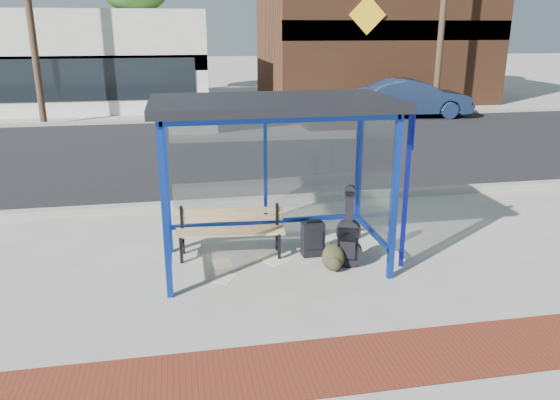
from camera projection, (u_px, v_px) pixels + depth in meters
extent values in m
plane|color=#B2ADA0|center=(274.00, 264.00, 8.04)|extent=(120.00, 120.00, 0.00)
cube|color=maroon|center=(318.00, 366.00, 5.60)|extent=(60.00, 1.00, 0.01)
cube|color=gray|center=(248.00, 201.00, 10.74)|extent=(60.00, 0.25, 0.12)
cube|color=black|center=(225.00, 150.00, 15.53)|extent=(60.00, 10.00, 0.00)
cube|color=gray|center=(213.00, 119.00, 20.29)|extent=(60.00, 0.25, 0.12)
cube|color=#B2ADA0|center=(210.00, 113.00, 22.09)|extent=(60.00, 4.00, 0.01)
cube|color=navy|center=(165.00, 213.00, 6.73)|extent=(0.08, 0.08, 2.30)
cube|color=navy|center=(395.00, 199.00, 7.25)|extent=(0.08, 0.08, 2.30)
cube|color=navy|center=(166.00, 181.00, 8.13)|extent=(0.08, 0.08, 2.30)
cube|color=navy|center=(359.00, 171.00, 8.66)|extent=(0.08, 0.08, 2.30)
cube|color=navy|center=(265.00, 103.00, 8.06)|extent=(3.00, 0.08, 0.08)
cube|color=navy|center=(284.00, 119.00, 6.65)|extent=(3.00, 0.08, 0.08)
cube|color=navy|center=(160.00, 114.00, 7.09)|extent=(0.08, 1.50, 0.08)
cube|color=navy|center=(379.00, 108.00, 7.62)|extent=(0.08, 1.50, 0.08)
cube|color=navy|center=(266.00, 221.00, 8.62)|extent=(3.00, 0.08, 0.06)
cube|color=navy|center=(169.00, 246.00, 7.66)|extent=(0.08, 1.50, 0.06)
cube|color=navy|center=(372.00, 232.00, 8.18)|extent=(0.08, 1.50, 0.06)
cube|color=navy|center=(265.00, 163.00, 8.33)|extent=(0.05, 0.05, 1.90)
cube|color=silver|center=(265.00, 166.00, 8.35)|extent=(2.84, 0.01, 1.82)
cube|color=silver|center=(165.00, 184.00, 7.38)|extent=(0.02, 1.34, 1.82)
cube|color=silver|center=(376.00, 173.00, 7.91)|extent=(0.02, 1.34, 1.82)
cube|color=black|center=(274.00, 103.00, 7.33)|extent=(3.30, 1.80, 0.12)
cube|color=#59331E|center=(372.00, 30.00, 25.81)|extent=(10.00, 7.00, 6.40)
cube|color=black|center=(400.00, 30.00, 22.58)|extent=(10.00, 0.10, 0.80)
cube|color=yellow|center=(367.00, 15.00, 22.04)|extent=(1.56, 0.06, 1.56)
cylinder|color=#4C3826|center=(139.00, 44.00, 27.36)|extent=(0.36, 0.36, 5.00)
cylinder|color=#4C3826|center=(427.00, 43.00, 30.09)|extent=(0.36, 0.36, 5.00)
cylinder|color=#4C3826|center=(29.00, 6.00, 18.32)|extent=(0.24, 0.24, 8.00)
cylinder|color=#4C3826|center=(443.00, 9.00, 20.96)|extent=(0.24, 0.24, 8.00)
cube|color=black|center=(181.00, 250.00, 8.02)|extent=(0.05, 0.05, 0.41)
cube|color=black|center=(182.00, 230.00, 8.30)|extent=(0.05, 0.05, 0.77)
cube|color=black|center=(182.00, 246.00, 8.18)|extent=(0.08, 0.37, 0.05)
cube|color=black|center=(279.00, 247.00, 8.15)|extent=(0.05, 0.05, 0.41)
cube|color=black|center=(277.00, 227.00, 8.43)|extent=(0.05, 0.05, 0.77)
cube|color=black|center=(278.00, 242.00, 8.31)|extent=(0.08, 0.37, 0.05)
cube|color=#D5B07B|center=(230.00, 235.00, 8.04)|extent=(1.63, 0.23, 0.03)
cube|color=#D5B07B|center=(230.00, 232.00, 8.14)|extent=(1.63, 0.23, 0.03)
cube|color=#D5B07B|center=(230.00, 230.00, 8.23)|extent=(1.63, 0.23, 0.03)
cube|color=#D5B07B|center=(230.00, 228.00, 8.33)|extent=(1.63, 0.23, 0.03)
cube|color=#D5B07B|center=(230.00, 219.00, 8.32)|extent=(1.62, 0.18, 0.09)
cube|color=#D5B07B|center=(230.00, 211.00, 8.28)|extent=(1.62, 0.18, 0.09)
cylinder|color=black|center=(348.00, 253.00, 7.90)|extent=(0.44, 0.26, 0.42)
cylinder|color=black|center=(348.00, 232.00, 7.80)|extent=(0.37, 0.23, 0.35)
cube|color=black|center=(348.00, 243.00, 7.85)|extent=(0.33, 0.21, 0.50)
cube|color=black|center=(349.00, 209.00, 7.69)|extent=(0.14, 0.13, 0.50)
cube|color=black|center=(350.00, 194.00, 7.62)|extent=(0.18, 0.15, 0.10)
cube|color=black|center=(313.00, 239.00, 8.26)|extent=(0.34, 0.22, 0.52)
cylinder|color=black|center=(305.00, 255.00, 8.31)|extent=(0.05, 0.19, 0.05)
cylinder|color=black|center=(320.00, 253.00, 8.36)|extent=(0.05, 0.19, 0.05)
cube|color=black|center=(313.00, 221.00, 8.18)|extent=(0.21, 0.05, 0.04)
cube|color=black|center=(315.00, 241.00, 8.16)|extent=(0.26, 0.03, 0.28)
ellipsoid|color=#2C2B18|center=(333.00, 257.00, 7.79)|extent=(0.35, 0.26, 0.38)
ellipsoid|color=#2C2B18|center=(335.00, 264.00, 7.70)|extent=(0.20, 0.14, 0.20)
cube|color=#2C2B18|center=(333.00, 245.00, 7.76)|extent=(0.11, 0.05, 0.03)
cube|color=navy|center=(406.00, 188.00, 7.62)|extent=(0.09, 0.09, 2.37)
cube|color=navy|center=(414.00, 132.00, 7.37)|extent=(0.14, 0.28, 0.44)
cube|color=white|center=(222.00, 264.00, 8.04)|extent=(0.33, 0.39, 0.01)
cube|color=white|center=(224.00, 278.00, 7.57)|extent=(0.40, 0.42, 0.01)
cube|color=white|center=(275.00, 260.00, 8.18)|extent=(0.50, 0.54, 0.01)
imported|color=#1B2A4C|center=(413.00, 98.00, 21.00)|extent=(4.53, 2.05, 1.44)
cylinder|color=#A31F0B|center=(461.00, 105.00, 22.58)|extent=(0.18, 0.18, 0.53)
sphere|color=#A31F0B|center=(462.00, 98.00, 22.49)|extent=(0.19, 0.19, 0.19)
cylinder|color=#A31F0B|center=(461.00, 102.00, 22.55)|extent=(0.29, 0.13, 0.09)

